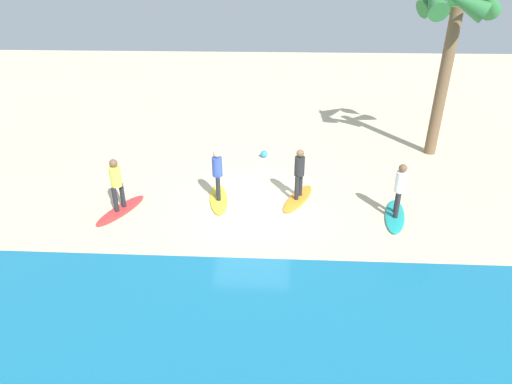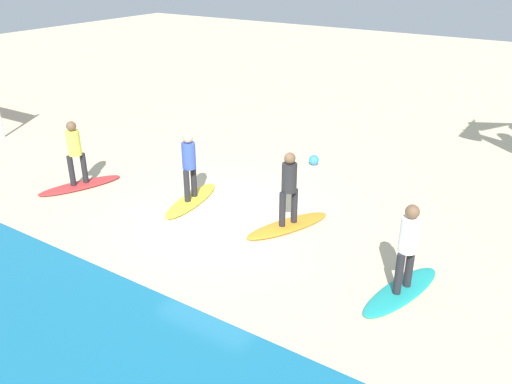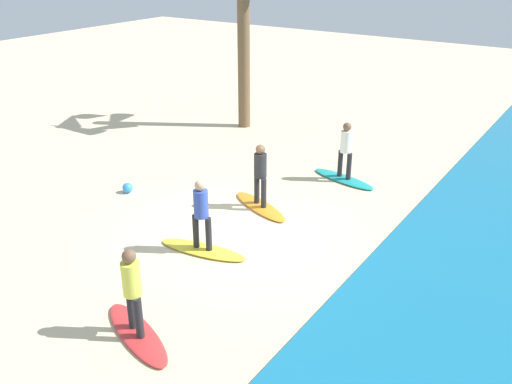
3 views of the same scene
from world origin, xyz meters
TOP-DOWN VIEW (x-y plane):
  - ground_plane at (0.00, 0.00)m, footprint 60.00×60.00m
  - surfboard_teal at (-4.32, 0.62)m, footprint 1.04×2.17m
  - surfer_teal at (-4.32, 0.62)m, footprint 0.32×0.45m
  - surfboard_orange at (-1.45, -0.37)m, footprint 1.34×2.15m
  - surfer_orange at (-1.45, -0.37)m, footprint 0.32×0.43m
  - surfboard_yellow at (1.11, -0.20)m, footprint 0.89×2.16m
  - surfer_yellow at (1.11, -0.20)m, footprint 0.32×0.46m
  - surfboard_red at (4.03, 0.68)m, footprint 1.28×2.16m
  - surfer_red at (4.03, 0.68)m, footprint 0.32×0.44m
  - beach_ball at (-0.23, -3.92)m, footprint 0.28×0.28m

SIDE VIEW (x-z plane):
  - ground_plane at x=0.00m, z-range 0.00..0.00m
  - surfboard_teal at x=-4.32m, z-range 0.00..0.09m
  - surfboard_orange at x=-1.45m, z-range 0.00..0.09m
  - surfboard_yellow at x=1.11m, z-range 0.00..0.09m
  - surfboard_red at x=4.03m, z-range 0.00..0.09m
  - beach_ball at x=-0.23m, z-range 0.00..0.28m
  - surfer_teal at x=-4.32m, z-range 0.22..1.86m
  - surfer_orange at x=-1.45m, z-range 0.22..1.86m
  - surfer_yellow at x=1.11m, z-range 0.22..1.86m
  - surfer_red at x=4.03m, z-range 0.22..1.86m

